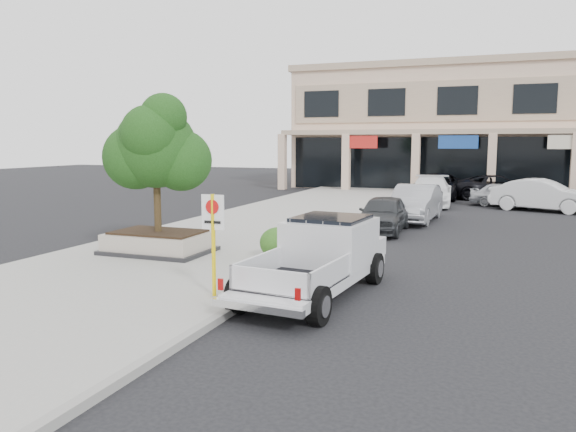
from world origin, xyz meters
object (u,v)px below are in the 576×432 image
object	(u,v)px
curb_car_a	(383,214)
curb_car_d	(437,186)
curb_car_b	(415,203)
planter_tree	(162,148)
pickup_truck	(314,259)
curb_car_c	(430,191)
lot_car_d	(499,187)
planter	(159,242)
no_parking_sign	(213,231)
lot_car_a	(507,194)
lot_car_b	(542,195)

from	to	relation	value
curb_car_a	curb_car_d	xyz separation A→B (m)	(0.58, 14.52, 0.07)
curb_car_b	planter_tree	bearing A→B (deg)	-116.90
pickup_truck	curb_car_c	size ratio (longest dim) A/B	1.00
lot_car_d	pickup_truck	bearing A→B (deg)	163.37
planter_tree	curb_car_a	bearing A→B (deg)	53.10
planter	curb_car_d	size ratio (longest dim) A/B	0.55
planter_tree	pickup_truck	size ratio (longest dim) A/B	0.71
planter_tree	curb_car_d	xyz separation A→B (m)	(6.04, 21.79, -2.61)
no_parking_sign	curb_car_b	xyz separation A→B (m)	(2.32, 14.86, -0.80)
planter_tree	curb_car_a	size ratio (longest dim) A/B	0.93
planter_tree	pickup_truck	world-z (taller)	planter_tree
pickup_truck	curb_car_c	distance (m)	20.56
curb_car_a	curb_car_b	size ratio (longest dim) A/B	0.85
curb_car_a	curb_car_c	world-z (taller)	curb_car_c
curb_car_b	planter	bearing A→B (deg)	-117.08
planter	lot_car_a	bearing A→B (deg)	61.35
curb_car_a	curb_car_b	xyz separation A→B (m)	(0.75, 3.61, 0.10)
curb_car_a	curb_car_c	size ratio (longest dim) A/B	0.76
planter	lot_car_a	xyz separation A→B (m)	(10.31, 18.86, 0.20)
lot_car_a	lot_car_d	size ratio (longest dim) A/B	0.71
planter	curb_car_b	xyz separation A→B (m)	(6.34, 11.03, 0.35)
planter	curb_car_c	bearing A→B (deg)	71.00
pickup_truck	lot_car_b	world-z (taller)	pickup_truck
curb_car_d	curb_car_a	bearing A→B (deg)	-90.34
lot_car_b	curb_car_a	bearing A→B (deg)	163.44
curb_car_c	curb_car_d	world-z (taller)	curb_car_c
planter_tree	pickup_truck	xyz separation A→B (m)	(5.84, -2.72, -2.52)
curb_car_b	curb_car_a	bearing A→B (deg)	-98.88
lot_car_b	planter	bearing A→B (deg)	161.77
planter_tree	curb_car_d	size ratio (longest dim) A/B	0.69
curb_car_b	curb_car_d	size ratio (longest dim) A/B	0.87
pickup_truck	curb_car_c	world-z (taller)	pickup_truck
curb_car_c	lot_car_a	xyz separation A→B (m)	(4.11, 0.87, -0.15)
planter	no_parking_sign	bearing A→B (deg)	-43.62
pickup_truck	curb_car_b	size ratio (longest dim) A/B	1.12
curb_car_c	lot_car_d	size ratio (longest dim) A/B	1.02
planter	planter_tree	world-z (taller)	planter_tree
lot_car_a	lot_car_d	world-z (taller)	lot_car_d
curb_car_b	lot_car_a	bearing A→B (deg)	65.92
lot_car_b	curb_car_b	bearing A→B (deg)	154.17
curb_car_b	lot_car_b	world-z (taller)	lot_car_b
planter	curb_car_b	size ratio (longest dim) A/B	0.64
curb_car_c	planter	bearing A→B (deg)	-113.40
planter	pickup_truck	xyz separation A→B (m)	(5.97, -2.57, 0.42)
pickup_truck	lot_car_d	size ratio (longest dim) A/B	1.02
planter	planter_tree	xyz separation A→B (m)	(0.13, 0.15, 2.94)
curb_car_b	lot_car_a	xyz separation A→B (m)	(3.97, 7.83, -0.15)
planter	lot_car_b	distance (m)	20.99
no_parking_sign	curb_car_a	world-z (taller)	no_parking_sign
planter_tree	lot_car_d	world-z (taller)	planter_tree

